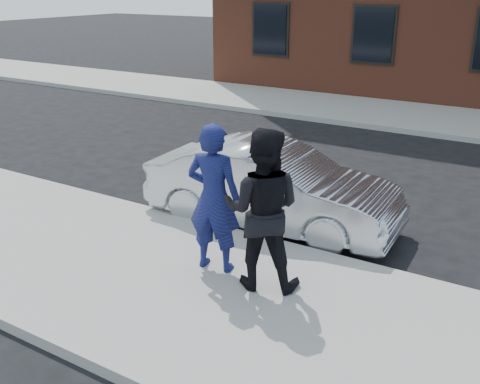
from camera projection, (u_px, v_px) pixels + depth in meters
The scene contains 8 objects.
ground at pixel (297, 320), 6.76m from camera, with size 100.00×100.00×0.00m, color black.
near_sidewalk at pixel (288, 325), 6.53m from camera, with size 50.00×3.50×0.15m, color gray.
near_curb at pixel (346, 263), 7.97m from camera, with size 50.00×0.10×0.15m, color #999691.
far_sidewalk at pixel (474, 124), 15.71m from camera, with size 50.00×3.50×0.15m, color gray.
far_curb at pixel (461, 138), 14.27m from camera, with size 50.00×0.10×0.15m, color #999691.
silver_sedan at pixel (272, 187), 9.14m from camera, with size 1.46×4.18×1.38m, color #B7BABF.
man_hoodie at pixel (214, 198), 7.35m from camera, with size 0.81×0.60×2.02m.
man_peacoat at pixel (262, 210), 6.91m from camera, with size 1.21×1.08×2.07m.
Camera 1 is at (2.43, -5.29, 3.83)m, focal length 42.00 mm.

